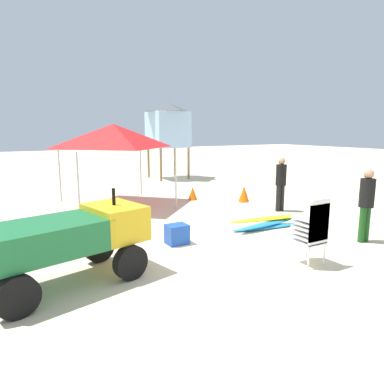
{
  "coord_description": "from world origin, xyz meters",
  "views": [
    {
      "loc": [
        -4.39,
        -5.27,
        2.52
      ],
      "look_at": [
        -0.17,
        2.08,
        0.99
      ],
      "focal_mm": 32.44,
      "sensor_mm": 36.0,
      "label": 1
    }
  ],
  "objects": [
    {
      "name": "ground",
      "position": [
        0.0,
        0.0,
        0.0
      ],
      "size": [
        80.0,
        80.0,
        0.0
      ],
      "primitive_type": "plane",
      "color": "beige"
    },
    {
      "name": "traffic_cone_far",
      "position": [
        3.18,
        4.25,
        0.28
      ],
      "size": [
        0.39,
        0.39,
        0.56
      ],
      "primitive_type": "cone",
      "color": "orange",
      "rests_on": "ground"
    },
    {
      "name": "popup_canopy",
      "position": [
        -0.91,
        5.98,
        2.31
      ],
      "size": [
        3.07,
        3.07,
        2.7
      ],
      "color": "#B2B2B7",
      "rests_on": "ground"
    },
    {
      "name": "lifeguard_near_left",
      "position": [
        3.28,
        2.57,
        0.96
      ],
      "size": [
        0.32,
        0.32,
        1.68
      ],
      "color": "black",
      "rests_on": "ground"
    },
    {
      "name": "utility_cart",
      "position": [
        -3.39,
        0.44,
        0.78
      ],
      "size": [
        2.76,
        1.8,
        1.5
      ],
      "color": "#1E6B38",
      "rests_on": "ground"
    },
    {
      "name": "cooler_box",
      "position": [
        -0.98,
        1.34,
        0.22
      ],
      "size": [
        0.47,
        0.38,
        0.44
      ],
      "primitive_type": "cube",
      "color": "blue",
      "rests_on": "ground"
    },
    {
      "name": "stacked_plastic_chairs",
      "position": [
        0.64,
        -1.02,
        0.74
      ],
      "size": [
        0.48,
        0.48,
        1.29
      ],
      "color": "white",
      "rests_on": "ground"
    },
    {
      "name": "traffic_cone_near",
      "position": [
        1.78,
        5.44,
        0.24
      ],
      "size": [
        0.34,
        0.34,
        0.48
      ],
      "primitive_type": "cone",
      "color": "orange",
      "rests_on": "ground"
    },
    {
      "name": "lifeguard_tower",
      "position": [
        3.52,
        11.02,
        2.75
      ],
      "size": [
        1.98,
        1.98,
        3.87
      ],
      "color": "olive",
      "rests_on": "ground"
    },
    {
      "name": "lifeguard_near_right",
      "position": [
        2.77,
        -0.63,
        0.96
      ],
      "size": [
        0.32,
        0.32,
        1.67
      ],
      "color": "#194C19",
      "rests_on": "ground"
    },
    {
      "name": "surfboard_pile",
      "position": [
        1.67,
        1.32,
        0.13
      ],
      "size": [
        2.42,
        0.78,
        0.24
      ],
      "color": "#268CCC",
      "rests_on": "ground"
    }
  ]
}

